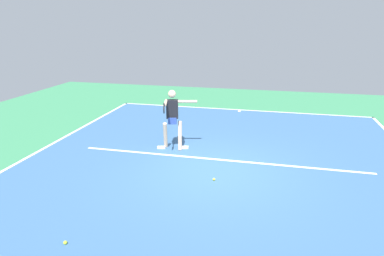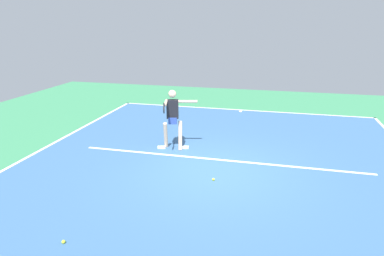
% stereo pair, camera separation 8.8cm
% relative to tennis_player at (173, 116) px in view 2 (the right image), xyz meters
% --- Properties ---
extents(ground_plane, '(22.32, 22.32, 0.00)m').
position_rel_tennis_player_xyz_m(ground_plane, '(-1.48, 1.28, -1.03)').
color(ground_plane, '#388456').
extents(court_surface, '(10.64, 13.02, 0.00)m').
position_rel_tennis_player_xyz_m(court_surface, '(-1.48, 1.28, -1.03)').
color(court_surface, '#38608E').
rests_on(court_surface, ground_plane).
extents(court_line_baseline_near, '(10.64, 0.10, 0.01)m').
position_rel_tennis_player_xyz_m(court_line_baseline_near, '(-1.48, -5.18, -1.03)').
color(court_line_baseline_near, white).
rests_on(court_line_baseline_near, ground_plane).
extents(court_line_sideline_right, '(0.10, 13.02, 0.01)m').
position_rel_tennis_player_xyz_m(court_line_sideline_right, '(3.79, 1.28, -1.03)').
color(court_line_sideline_right, white).
rests_on(court_line_sideline_right, ground_plane).
extents(court_line_service, '(7.98, 0.10, 0.01)m').
position_rel_tennis_player_xyz_m(court_line_service, '(-1.48, 0.51, -1.03)').
color(court_line_service, white).
rests_on(court_line_service, ground_plane).
extents(court_line_centre_mark, '(0.10, 0.30, 0.01)m').
position_rel_tennis_player_xyz_m(court_line_centre_mark, '(-1.48, -4.98, -1.03)').
color(court_line_centre_mark, white).
rests_on(court_line_centre_mark, ground_plane).
extents(tennis_player, '(1.17, 1.31, 1.80)m').
position_rel_tennis_player_xyz_m(tennis_player, '(0.00, 0.00, 0.00)').
color(tennis_player, beige).
rests_on(tennis_player, ground_plane).
extents(tennis_ball_centre_court, '(0.07, 0.07, 0.07)m').
position_rel_tennis_player_xyz_m(tennis_ball_centre_court, '(-1.56, 1.82, -1.00)').
color(tennis_ball_centre_court, '#CCE033').
rests_on(tennis_ball_centre_court, ground_plane).
extents(tennis_ball_by_sideline, '(0.07, 0.07, 0.07)m').
position_rel_tennis_player_xyz_m(tennis_ball_by_sideline, '(0.51, 4.82, -1.00)').
color(tennis_ball_by_sideline, '#CCE033').
rests_on(tennis_ball_by_sideline, ground_plane).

